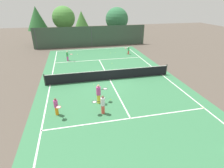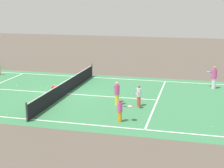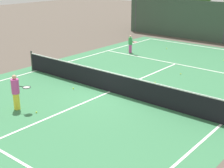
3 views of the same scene
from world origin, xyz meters
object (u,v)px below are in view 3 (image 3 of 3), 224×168
object	(u,v)px
tennis_ball_9	(224,60)
tennis_ball_13	(70,74)
tennis_ball_1	(133,80)
player_0	(131,44)
tennis_ball_3	(181,74)
tennis_ball_4	(62,65)
tennis_ball_0	(36,112)
tennis_ball_11	(155,82)
tennis_ball_6	(167,48)
tennis_ball_5	(73,88)
player_3	(16,92)
ball_crate	(135,85)
tennis_ball_8	(93,78)

from	to	relation	value
tennis_ball_9	tennis_ball_13	bearing A→B (deg)	-123.37
tennis_ball_1	player_0	bearing A→B (deg)	127.65
tennis_ball_3	tennis_ball_4	world-z (taller)	same
tennis_ball_0	tennis_ball_11	distance (m)	6.51
tennis_ball_6	tennis_ball_5	bearing A→B (deg)	-85.06
tennis_ball_0	tennis_ball_9	bearing A→B (deg)	77.67
tennis_ball_0	tennis_ball_5	size ratio (longest dim) A/B	1.00
tennis_ball_5	tennis_ball_1	bearing A→B (deg)	63.25
player_3	tennis_ball_3	size ratio (longest dim) A/B	22.87
tennis_ball_11	tennis_ball_13	size ratio (longest dim) A/B	1.00
tennis_ball_13	tennis_ball_11	bearing A→B (deg)	22.38
player_0	tennis_ball_0	distance (m)	11.20
tennis_ball_9	ball_crate	bearing A→B (deg)	-100.36
tennis_ball_6	player_3	bearing A→B (deg)	-86.39
tennis_ball_3	tennis_ball_5	size ratio (longest dim) A/B	1.00
player_3	ball_crate	bearing A→B (deg)	66.30
tennis_ball_9	tennis_ball_11	distance (m)	6.61
tennis_ball_11	tennis_ball_5	bearing A→B (deg)	-128.17
tennis_ball_3	tennis_ball_4	bearing A→B (deg)	-154.96
tennis_ball_9	tennis_ball_13	world-z (taller)	same
tennis_ball_4	tennis_ball_8	world-z (taller)	same
ball_crate	tennis_ball_3	bearing A→B (deg)	79.01
tennis_ball_8	tennis_ball_13	world-z (taller)	same
player_0	tennis_ball_1	xyz separation A→B (m)	(3.73, -4.84, -0.61)
player_0	tennis_ball_4	world-z (taller)	player_0
player_0	tennis_ball_11	size ratio (longest dim) A/B	18.79
tennis_ball_9	tennis_ball_13	xyz separation A→B (m)	(-5.49, -8.34, 0.00)
player_3	tennis_ball_6	world-z (taller)	player_3
tennis_ball_5	tennis_ball_9	xyz separation A→B (m)	(3.69, 9.84, 0.00)
player_0	tennis_ball_13	world-z (taller)	player_0
tennis_ball_3	tennis_ball_8	world-z (taller)	same
tennis_ball_4	tennis_ball_5	xyz separation A→B (m)	(3.52, -2.48, 0.00)
tennis_ball_1	tennis_ball_9	xyz separation A→B (m)	(2.20, 6.90, 0.00)
tennis_ball_4	tennis_ball_13	distance (m)	1.97
tennis_ball_0	tennis_ball_6	distance (m)	13.55
tennis_ball_4	tennis_ball_11	size ratio (longest dim) A/B	1.00
tennis_ball_6	tennis_ball_13	bearing A→B (deg)	-95.74
ball_crate	tennis_ball_11	bearing A→B (deg)	74.51
ball_crate	tennis_ball_3	distance (m)	3.51
tennis_ball_4	tennis_ball_3	bearing A→B (deg)	25.04
player_0	tennis_ball_4	bearing A→B (deg)	-103.44
player_3	tennis_ball_4	world-z (taller)	player_3
tennis_ball_3	tennis_ball_11	distance (m)	2.19
tennis_ball_5	player_3	bearing A→B (deg)	-90.76
tennis_ball_3	tennis_ball_1	bearing A→B (deg)	-119.57
tennis_ball_1	tennis_ball_11	world-z (taller)	same
player_0	tennis_ball_9	distance (m)	6.31
ball_crate	tennis_ball_8	distance (m)	2.61
player_0	tennis_ball_5	bearing A→B (deg)	-73.87
ball_crate	tennis_ball_1	world-z (taller)	ball_crate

